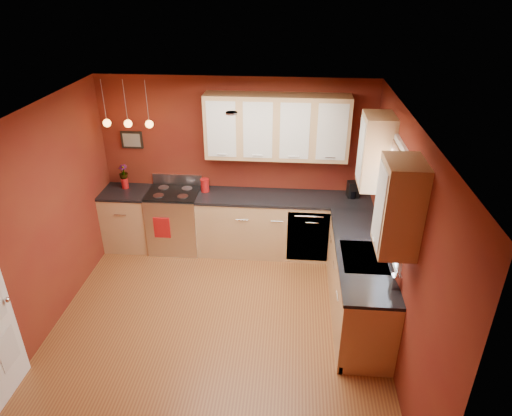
# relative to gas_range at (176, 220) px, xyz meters

# --- Properties ---
(floor) EXTENTS (4.20, 4.20, 0.00)m
(floor) POSITION_rel_gas_range_xyz_m (0.92, -1.80, -0.48)
(floor) COLOR brown
(floor) RESTS_ON ground
(ceiling) EXTENTS (4.00, 4.20, 0.02)m
(ceiling) POSITION_rel_gas_range_xyz_m (0.92, -1.80, 2.12)
(ceiling) COLOR beige
(ceiling) RESTS_ON wall_back
(wall_back) EXTENTS (4.00, 0.02, 2.60)m
(wall_back) POSITION_rel_gas_range_xyz_m (0.92, 0.30, 0.82)
(wall_back) COLOR maroon
(wall_back) RESTS_ON floor
(wall_front) EXTENTS (4.00, 0.02, 2.60)m
(wall_front) POSITION_rel_gas_range_xyz_m (0.92, -3.90, 0.82)
(wall_front) COLOR maroon
(wall_front) RESTS_ON floor
(wall_left) EXTENTS (0.02, 4.20, 2.60)m
(wall_left) POSITION_rel_gas_range_xyz_m (-1.08, -1.80, 0.82)
(wall_left) COLOR maroon
(wall_left) RESTS_ON floor
(wall_right) EXTENTS (0.02, 4.20, 2.60)m
(wall_right) POSITION_rel_gas_range_xyz_m (2.92, -1.80, 0.82)
(wall_right) COLOR maroon
(wall_right) RESTS_ON floor
(base_cabinets_back_left) EXTENTS (0.70, 0.60, 0.90)m
(base_cabinets_back_left) POSITION_rel_gas_range_xyz_m (-0.73, -0.00, -0.03)
(base_cabinets_back_left) COLOR tan
(base_cabinets_back_left) RESTS_ON floor
(base_cabinets_back_right) EXTENTS (2.54, 0.60, 0.90)m
(base_cabinets_back_right) POSITION_rel_gas_range_xyz_m (1.65, -0.00, -0.03)
(base_cabinets_back_right) COLOR tan
(base_cabinets_back_right) RESTS_ON floor
(base_cabinets_right) EXTENTS (0.60, 2.10, 0.90)m
(base_cabinets_right) POSITION_rel_gas_range_xyz_m (2.62, -1.35, -0.03)
(base_cabinets_right) COLOR tan
(base_cabinets_right) RESTS_ON floor
(counter_back_left) EXTENTS (0.70, 0.62, 0.04)m
(counter_back_left) POSITION_rel_gas_range_xyz_m (-0.73, -0.00, 0.44)
(counter_back_left) COLOR black
(counter_back_left) RESTS_ON base_cabinets_back_left
(counter_back_right) EXTENTS (2.54, 0.62, 0.04)m
(counter_back_right) POSITION_rel_gas_range_xyz_m (1.65, -0.00, 0.44)
(counter_back_right) COLOR black
(counter_back_right) RESTS_ON base_cabinets_back_right
(counter_right) EXTENTS (0.62, 2.10, 0.04)m
(counter_right) POSITION_rel_gas_range_xyz_m (2.62, -1.35, 0.44)
(counter_right) COLOR black
(counter_right) RESTS_ON base_cabinets_right
(gas_range) EXTENTS (0.76, 0.64, 1.11)m
(gas_range) POSITION_rel_gas_range_xyz_m (0.00, 0.00, 0.00)
(gas_range) COLOR silver
(gas_range) RESTS_ON floor
(dishwasher_front) EXTENTS (0.60, 0.02, 0.80)m
(dishwasher_front) POSITION_rel_gas_range_xyz_m (2.02, -0.29, -0.03)
(dishwasher_front) COLOR silver
(dishwasher_front) RESTS_ON base_cabinets_back_right
(sink) EXTENTS (0.50, 0.70, 0.33)m
(sink) POSITION_rel_gas_range_xyz_m (2.62, -1.50, 0.43)
(sink) COLOR gray
(sink) RESTS_ON counter_right
(window) EXTENTS (0.06, 1.02, 1.22)m
(window) POSITION_rel_gas_range_xyz_m (2.89, -1.50, 1.21)
(window) COLOR white
(window) RESTS_ON wall_right
(upper_cabinets_back) EXTENTS (2.00, 0.35, 0.90)m
(upper_cabinets_back) POSITION_rel_gas_range_xyz_m (1.52, 0.12, 1.47)
(upper_cabinets_back) COLOR tan
(upper_cabinets_back) RESTS_ON wall_back
(upper_cabinets_right) EXTENTS (0.35, 1.95, 0.90)m
(upper_cabinets_right) POSITION_rel_gas_range_xyz_m (2.75, -1.48, 1.47)
(upper_cabinets_right) COLOR tan
(upper_cabinets_right) RESTS_ON wall_right
(wall_picture) EXTENTS (0.32, 0.03, 0.26)m
(wall_picture) POSITION_rel_gas_range_xyz_m (-0.63, 0.28, 1.17)
(wall_picture) COLOR black
(wall_picture) RESTS_ON wall_back
(pendant_lights) EXTENTS (0.71, 0.11, 0.66)m
(pendant_lights) POSITION_rel_gas_range_xyz_m (-0.53, -0.05, 1.53)
(pendant_lights) COLOR gray
(pendant_lights) RESTS_ON ceiling
(red_canister) EXTENTS (0.13, 0.13, 0.20)m
(red_canister) POSITION_rel_gas_range_xyz_m (0.47, 0.09, 0.56)
(red_canister) COLOR #A81213
(red_canister) RESTS_ON counter_back_right
(red_vase) EXTENTS (0.10, 0.10, 0.16)m
(red_vase) POSITION_rel_gas_range_xyz_m (-0.76, 0.11, 0.54)
(red_vase) COLOR #A81213
(red_vase) RESTS_ON counter_back_left
(flowers) EXTENTS (0.14, 0.14, 0.23)m
(flowers) POSITION_rel_gas_range_xyz_m (-0.76, 0.11, 0.72)
(flowers) COLOR #A81213
(flowers) RESTS_ON red_vase
(coffee_maker) EXTENTS (0.18, 0.18, 0.24)m
(coffee_maker) POSITION_rel_gas_range_xyz_m (2.65, 0.08, 0.57)
(coffee_maker) COLOR black
(coffee_maker) RESTS_ON counter_back_right
(soap_pump) EXTENTS (0.10, 0.11, 0.22)m
(soap_pump) POSITION_rel_gas_range_xyz_m (2.87, -2.05, 0.57)
(soap_pump) COLOR silver
(soap_pump) RESTS_ON counter_right
(dish_towel) EXTENTS (0.24, 0.02, 0.33)m
(dish_towel) POSITION_rel_gas_range_xyz_m (-0.12, -0.33, 0.04)
(dish_towel) COLOR #A81213
(dish_towel) RESTS_ON gas_range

